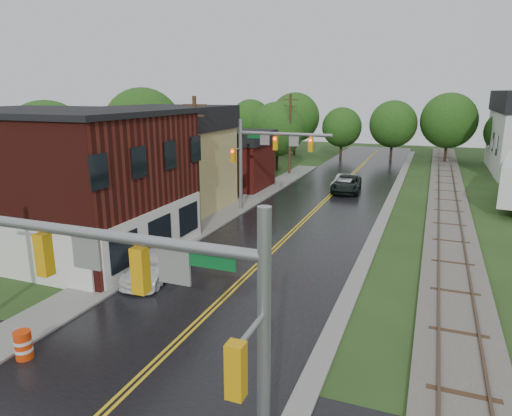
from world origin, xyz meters
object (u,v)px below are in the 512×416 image
Objects in this scene: traffic_signal_far at (266,150)px; traffic_signal_near at (171,298)px; brick_building at (57,180)px; pickup_white at (154,266)px; utility_pole_c at (290,133)px; sedan_silver at (345,183)px; utility_pole_b at (196,159)px; suv_dark at (346,184)px; tree_left_e at (278,130)px; tree_left_c at (218,136)px; construction_barrel at (23,345)px; tree_left_b at (144,129)px; tree_left_a at (49,146)px.

traffic_signal_near is at bearing -74.48° from traffic_signal_far.
brick_building is 3.06× the size of pickup_white.
sedan_silver is (7.60, -6.44, -3.96)m from utility_pole_c.
utility_pole_c is (0.00, 22.00, 0.00)m from utility_pole_b.
utility_pole_b is at bearing -110.69° from sedan_silver.
sedan_silver is 0.98× the size of pickup_white.
pickup_white is (-5.31, -24.29, -0.10)m from suv_dark.
sedan_silver is at bearing -40.84° from tree_left_e.
sedan_silver is at bearing 71.58° from pickup_white.
utility_pole_b is at bearing -90.00° from utility_pole_c.
tree_left_c is 7.18× the size of construction_barrel.
tree_left_b is at bearing 116.14° from construction_barrel.
tree_left_a reaches higher than tree_left_c.
tree_left_b is at bearing 78.69° from tree_left_a.
traffic_signal_near is 35.91m from sedan_silver.
tree_left_a is 18.66m from pickup_white.
tree_left_a is (-7.36, 6.90, 0.96)m from brick_building.
utility_pole_b is at bearing -68.51° from tree_left_c.
tree_left_a is at bearing -101.31° from tree_left_b.
tree_left_c is at bearing 102.43° from pickup_white.
sedan_silver is at bearing -40.28° from utility_pole_c.
tree_left_e is (11.00, 24.00, -0.30)m from tree_left_a.
utility_pole_b is at bearing 98.23° from pickup_white.
tree_left_c is at bearing 104.85° from construction_barrel.
tree_left_e reaches higher than tree_left_c.
tree_left_b is 2.11× the size of sedan_silver.
traffic_signal_near is 13.83m from pickup_white.
utility_pole_c is 1.10× the size of tree_left_e.
utility_pole_b is at bearing -41.86° from tree_left_b.
tree_left_e is at bearing 90.91° from pickup_white.
utility_pole_c reaches higher than pickup_white.
traffic_signal_near reaches higher than suv_dark.
brick_building is at bearing -43.13° from tree_left_a.
brick_building is 1.59× the size of utility_pole_b.
tree_left_a is 1.55× the size of suv_dark.
tree_left_e reaches higher than construction_barrel.
tree_left_b is at bearing 138.14° from utility_pole_b.
tree_left_a reaches higher than construction_barrel.
tree_left_c is 29.15m from pickup_white.
traffic_signal_far is at bearing 87.28° from construction_barrel.
brick_building is 15.03m from traffic_signal_far.
pickup_white is at bearing -30.72° from tree_left_a.
tree_left_b reaches higher than utility_pole_c.
tree_left_e is 1.77× the size of sedan_silver.
utility_pole_b reaches higher than traffic_signal_far.
sedan_silver is at bearing 37.18° from tree_left_a.
tree_left_c reaches higher than suv_dark.
tree_left_b reaches higher than construction_barrel.
tree_left_c is at bearing 93.14° from brick_building.
tree_left_b reaches higher than utility_pole_b.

